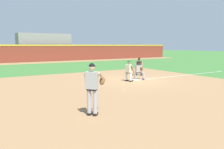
% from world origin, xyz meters
% --- Properties ---
extents(ground_plane, '(160.00, 160.00, 0.00)m').
position_xyz_m(ground_plane, '(0.00, 0.00, 0.00)').
color(ground_plane, '#3D7533').
extents(infield_dirt_patch, '(18.00, 18.00, 0.01)m').
position_xyz_m(infield_dirt_patch, '(-3.02, -2.70, 0.00)').
color(infield_dirt_patch, '#9E754C').
rests_on(infield_dirt_patch, ground).
extents(warning_track_strip, '(48.00, 3.20, 0.01)m').
position_xyz_m(warning_track_strip, '(0.00, 20.00, 0.00)').
color(warning_track_strip, '#9E754C').
rests_on(warning_track_strip, ground).
extents(foul_line_stripe, '(10.44, 0.10, 0.00)m').
position_xyz_m(foul_line_stripe, '(5.22, 0.00, 0.01)').
color(foul_line_stripe, white).
rests_on(foul_line_stripe, ground).
extents(first_base_bag, '(0.38, 0.38, 0.09)m').
position_xyz_m(first_base_bag, '(0.00, 0.00, 0.04)').
color(first_base_bag, white).
rests_on(first_base_bag, ground).
extents(baseball, '(0.07, 0.07, 0.07)m').
position_xyz_m(baseball, '(-2.71, -2.55, 0.04)').
color(baseball, white).
rests_on(baseball, ground).
extents(pitcher, '(0.85, 0.56, 1.86)m').
position_xyz_m(pitcher, '(-6.01, -5.39, 1.06)').
color(pitcher, black).
rests_on(pitcher, ground).
extents(first_baseman, '(0.76, 1.07, 1.34)m').
position_xyz_m(first_baseman, '(0.51, 0.16, 0.73)').
color(first_baseman, black).
rests_on(first_baseman, ground).
extents(baserunner, '(0.50, 0.63, 1.46)m').
position_xyz_m(baserunner, '(-0.63, -0.10, 0.79)').
color(baserunner, black).
rests_on(baserunner, ground).
extents(umpire, '(0.67, 0.68, 1.46)m').
position_xyz_m(umpire, '(1.89, 1.95, 0.79)').
color(umpire, black).
rests_on(umpire, ground).
extents(outfield_wall, '(48.00, 0.54, 2.60)m').
position_xyz_m(outfield_wall, '(0.00, 22.00, 1.39)').
color(outfield_wall, brown).
rests_on(outfield_wall, ground).
extents(stadium_seating_block, '(8.25, 3.35, 4.35)m').
position_xyz_m(stadium_seating_block, '(0.00, 24.47, 2.20)').
color(stadium_seating_block, gray).
rests_on(stadium_seating_block, ground).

